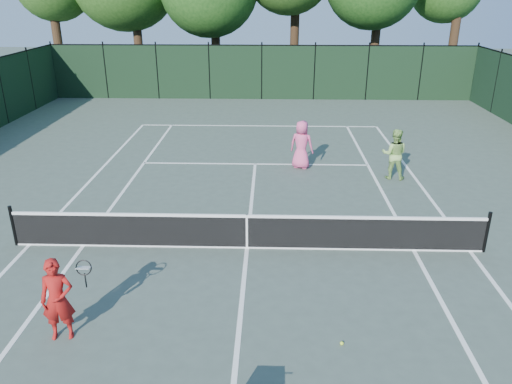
{
  "coord_description": "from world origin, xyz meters",
  "views": [
    {
      "loc": [
        0.56,
        -10.92,
        5.98
      ],
      "look_at": [
        0.19,
        1.0,
        1.1
      ],
      "focal_mm": 35.0,
      "sensor_mm": 36.0,
      "label": 1
    }
  ],
  "objects_px": {
    "player_pink": "(302,145)",
    "loose_ball_midcourt": "(342,343)",
    "player_green": "(394,154)",
    "coach": "(58,300)"
  },
  "relations": [
    {
      "from": "player_pink",
      "to": "loose_ball_midcourt",
      "type": "height_order",
      "value": "player_pink"
    },
    {
      "from": "player_pink",
      "to": "player_green",
      "type": "xyz_separation_m",
      "value": [
        3.04,
        -0.97,
        -0.01
      ]
    },
    {
      "from": "coach",
      "to": "player_pink",
      "type": "bearing_deg",
      "value": 52.24
    },
    {
      "from": "player_pink",
      "to": "coach",
      "type": "bearing_deg",
      "value": 83.9
    },
    {
      "from": "coach",
      "to": "loose_ball_midcourt",
      "type": "relative_size",
      "value": 23.66
    },
    {
      "from": "coach",
      "to": "player_pink",
      "type": "distance_m",
      "value": 10.72
    },
    {
      "from": "player_pink",
      "to": "player_green",
      "type": "bearing_deg",
      "value": -176.75
    },
    {
      "from": "coach",
      "to": "player_green",
      "type": "bearing_deg",
      "value": 36.59
    },
    {
      "from": "player_green",
      "to": "coach",
      "type": "bearing_deg",
      "value": 60.43
    },
    {
      "from": "coach",
      "to": "player_green",
      "type": "xyz_separation_m",
      "value": [
        7.92,
        8.57,
        0.05
      ]
    }
  ]
}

